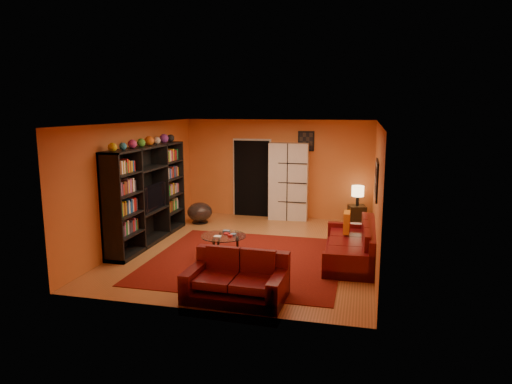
% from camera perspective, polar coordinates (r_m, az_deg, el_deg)
% --- Properties ---
extents(floor, '(6.00, 6.00, 0.00)m').
position_cam_1_polar(floor, '(9.57, -0.77, -7.14)').
color(floor, '#9C5E30').
rests_on(floor, ground).
extents(ceiling, '(6.00, 6.00, 0.00)m').
position_cam_1_polar(ceiling, '(9.13, -0.81, 8.62)').
color(ceiling, white).
rests_on(ceiling, wall_back).
extents(wall_back, '(6.00, 0.00, 6.00)m').
position_cam_1_polar(wall_back, '(12.16, 2.71, 2.90)').
color(wall_back, '#CB672C').
rests_on(wall_back, floor).
extents(wall_front, '(6.00, 0.00, 6.00)m').
position_cam_1_polar(wall_front, '(6.46, -7.38, -3.89)').
color(wall_front, '#CB672C').
rests_on(wall_front, floor).
extents(wall_left, '(0.00, 6.00, 6.00)m').
position_cam_1_polar(wall_left, '(10.16, -14.58, 1.10)').
color(wall_left, '#CB672C').
rests_on(wall_left, floor).
extents(wall_right, '(0.00, 6.00, 6.00)m').
position_cam_1_polar(wall_right, '(8.99, 14.85, -0.11)').
color(wall_right, '#CB672C').
rests_on(wall_right, floor).
extents(rug, '(3.60, 3.60, 0.01)m').
position_cam_1_polar(rug, '(8.90, -1.26, -8.47)').
color(rug, '#510D09').
rests_on(rug, floor).
extents(doorway, '(0.95, 0.10, 2.04)m').
position_cam_1_polar(doorway, '(12.31, -0.54, 1.69)').
color(doorway, black).
rests_on(doorway, floor).
extents(wall_art_right, '(0.03, 1.00, 0.70)m').
position_cam_1_polar(wall_art_right, '(8.64, 14.85, 1.50)').
color(wall_art_right, black).
rests_on(wall_art_right, wall_right).
extents(wall_art_back, '(0.42, 0.03, 0.52)m').
position_cam_1_polar(wall_art_back, '(11.95, 6.28, 6.34)').
color(wall_art_back, black).
rests_on(wall_art_back, wall_back).
extents(entertainment_unit, '(0.45, 3.00, 2.10)m').
position_cam_1_polar(entertainment_unit, '(10.10, -13.39, -0.34)').
color(entertainment_unit, black).
rests_on(entertainment_unit, floor).
extents(tv, '(0.99, 0.13, 0.57)m').
position_cam_1_polar(tv, '(10.12, -13.04, -0.58)').
color(tv, black).
rests_on(tv, entertainment_unit).
extents(sofa, '(1.03, 2.36, 0.85)m').
position_cam_1_polar(sofa, '(9.03, 12.28, -6.59)').
color(sofa, '#4E0A0E').
rests_on(sofa, rug).
extents(loveseat, '(1.54, 0.96, 0.85)m').
position_cam_1_polar(loveseat, '(7.17, -2.33, -10.87)').
color(loveseat, '#4E0A0E').
rests_on(loveseat, rug).
extents(throw_pillow, '(0.12, 0.42, 0.42)m').
position_cam_1_polar(throw_pillow, '(9.37, 11.27, -3.73)').
color(throw_pillow, orange).
rests_on(throw_pillow, sofa).
extents(coffee_table, '(0.88, 0.88, 0.44)m').
position_cam_1_polar(coffee_table, '(8.95, -4.08, -5.74)').
color(coffee_table, silver).
rests_on(coffee_table, floor).
extents(storage_cabinet, '(1.02, 0.49, 2.01)m').
position_cam_1_polar(storage_cabinet, '(11.95, 4.09, 1.32)').
color(storage_cabinet, silver).
rests_on(storage_cabinet, floor).
extents(bowl_chair, '(0.64, 0.64, 0.52)m').
position_cam_1_polar(bowl_chair, '(11.71, -7.04, -2.52)').
color(bowl_chair, black).
rests_on(bowl_chair, floor).
extents(side_table, '(0.49, 0.49, 0.50)m').
position_cam_1_polar(side_table, '(11.69, 12.49, -2.88)').
color(side_table, black).
rests_on(side_table, floor).
extents(table_lamp, '(0.30, 0.30, 0.50)m').
position_cam_1_polar(table_lamp, '(11.57, 12.61, 0.05)').
color(table_lamp, black).
rests_on(table_lamp, side_table).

